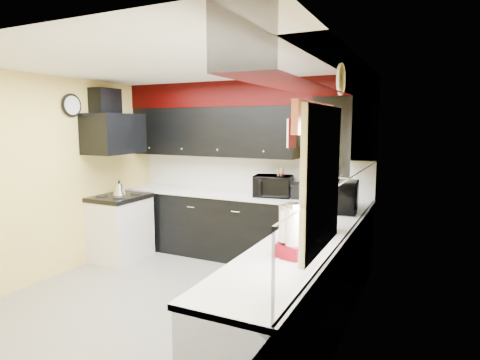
# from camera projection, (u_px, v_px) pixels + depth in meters

# --- Properties ---
(ground) EXTENTS (3.60, 3.60, 0.00)m
(ground) POSITION_uv_depth(u_px,v_px,m) (179.00, 298.00, 4.43)
(ground) COLOR gray
(ground) RESTS_ON ground
(wall_back) EXTENTS (3.60, 0.06, 2.50)m
(wall_back) POSITION_uv_depth(u_px,v_px,m) (248.00, 170.00, 5.87)
(wall_back) COLOR #E0C666
(wall_back) RESTS_ON ground
(wall_right) EXTENTS (0.06, 3.60, 2.50)m
(wall_right) POSITION_uv_depth(u_px,v_px,m) (349.00, 201.00, 3.49)
(wall_right) COLOR #E0C666
(wall_right) RESTS_ON ground
(wall_left) EXTENTS (0.06, 3.60, 2.50)m
(wall_left) POSITION_uv_depth(u_px,v_px,m) (58.00, 177.00, 5.04)
(wall_left) COLOR #E0C666
(wall_left) RESTS_ON ground
(ceiling) EXTENTS (3.60, 3.60, 0.06)m
(ceiling) POSITION_uv_depth(u_px,v_px,m) (174.00, 66.00, 4.09)
(ceiling) COLOR white
(ceiling) RESTS_ON wall_back
(cab_back) EXTENTS (3.60, 0.60, 0.90)m
(cab_back) POSITION_uv_depth(u_px,v_px,m) (239.00, 228.00, 5.71)
(cab_back) COLOR black
(cab_back) RESTS_ON ground
(cab_right) EXTENTS (0.60, 3.00, 0.90)m
(cab_right) POSITION_uv_depth(u_px,v_px,m) (303.00, 295.00, 3.46)
(cab_right) COLOR black
(cab_right) RESTS_ON ground
(counter_back) EXTENTS (3.62, 0.64, 0.04)m
(counter_back) POSITION_uv_depth(u_px,v_px,m) (239.00, 195.00, 5.64)
(counter_back) COLOR white
(counter_back) RESTS_ON cab_back
(counter_right) EXTENTS (0.64, 3.02, 0.04)m
(counter_right) POSITION_uv_depth(u_px,v_px,m) (305.00, 242.00, 3.39)
(counter_right) COLOR white
(counter_right) RESTS_ON cab_right
(splash_back) EXTENTS (3.60, 0.02, 0.50)m
(splash_back) POSITION_uv_depth(u_px,v_px,m) (247.00, 174.00, 5.87)
(splash_back) COLOR white
(splash_back) RESTS_ON counter_back
(splash_right) EXTENTS (0.02, 3.60, 0.50)m
(splash_right) POSITION_uv_depth(u_px,v_px,m) (347.00, 207.00, 3.50)
(splash_right) COLOR white
(splash_right) RESTS_ON counter_right
(upper_back) EXTENTS (2.60, 0.35, 0.70)m
(upper_back) POSITION_uv_depth(u_px,v_px,m) (212.00, 132.00, 5.85)
(upper_back) COLOR black
(upper_back) RESTS_ON wall_back
(upper_right) EXTENTS (0.35, 1.80, 0.70)m
(upper_right) POSITION_uv_depth(u_px,v_px,m) (350.00, 135.00, 4.29)
(upper_right) COLOR black
(upper_right) RESTS_ON wall_right
(soffit_back) EXTENTS (3.60, 0.36, 0.35)m
(soffit_back) POSITION_uv_depth(u_px,v_px,m) (242.00, 94.00, 5.56)
(soffit_back) COLOR black
(soffit_back) RESTS_ON wall_back
(soffit_right) EXTENTS (0.36, 3.24, 0.35)m
(soffit_right) POSITION_uv_depth(u_px,v_px,m) (327.00, 73.00, 3.25)
(soffit_right) COLOR black
(soffit_right) RESTS_ON wall_right
(stove) EXTENTS (0.60, 0.75, 0.86)m
(stove) POSITION_uv_depth(u_px,v_px,m) (121.00, 229.00, 5.69)
(stove) COLOR white
(stove) RESTS_ON ground
(cooktop) EXTENTS (0.62, 0.77, 0.06)m
(cooktop) POSITION_uv_depth(u_px,v_px,m) (119.00, 197.00, 5.63)
(cooktop) COLOR black
(cooktop) RESTS_ON stove
(hood) EXTENTS (0.50, 0.78, 0.55)m
(hood) POSITION_uv_depth(u_px,v_px,m) (114.00, 134.00, 5.52)
(hood) COLOR black
(hood) RESTS_ON wall_left
(hood_duct) EXTENTS (0.24, 0.40, 0.40)m
(hood_duct) POSITION_uv_depth(u_px,v_px,m) (105.00, 103.00, 5.52)
(hood_duct) COLOR black
(hood_duct) RESTS_ON wall_left
(window) EXTENTS (0.03, 0.86, 0.96)m
(window) POSITION_uv_depth(u_px,v_px,m) (322.00, 179.00, 2.65)
(window) COLOR white
(window) RESTS_ON wall_right
(valance) EXTENTS (0.04, 0.88, 0.20)m
(valance) POSITION_uv_depth(u_px,v_px,m) (315.00, 118.00, 2.62)
(valance) COLOR red
(valance) RESTS_ON wall_right
(pan_top) EXTENTS (0.03, 0.22, 0.40)m
(pan_top) POSITION_uv_depth(u_px,v_px,m) (297.00, 117.00, 5.19)
(pan_top) COLOR black
(pan_top) RESTS_ON upper_back
(pan_mid) EXTENTS (0.03, 0.28, 0.46)m
(pan_mid) POSITION_uv_depth(u_px,v_px,m) (294.00, 137.00, 5.11)
(pan_mid) COLOR black
(pan_mid) RESTS_ON upper_back
(pan_low) EXTENTS (0.03, 0.24, 0.42)m
(pan_low) POSITION_uv_depth(u_px,v_px,m) (300.00, 139.00, 5.34)
(pan_low) COLOR black
(pan_low) RESTS_ON upper_back
(cut_board) EXTENTS (0.03, 0.26, 0.35)m
(cut_board) POSITION_uv_depth(u_px,v_px,m) (291.00, 133.00, 4.99)
(cut_board) COLOR white
(cut_board) RESTS_ON upper_back
(baskets) EXTENTS (0.27, 0.27, 0.50)m
(baskets) POSITION_uv_depth(u_px,v_px,m) (318.00, 205.00, 3.66)
(baskets) COLOR brown
(baskets) RESTS_ON upper_right
(clock) EXTENTS (0.03, 0.30, 0.30)m
(clock) POSITION_uv_depth(u_px,v_px,m) (72.00, 105.00, 5.12)
(clock) COLOR black
(clock) RESTS_ON wall_left
(deco_plate) EXTENTS (0.03, 0.24, 0.24)m
(deco_plate) POSITION_uv_depth(u_px,v_px,m) (341.00, 79.00, 3.05)
(deco_plate) COLOR white
(deco_plate) RESTS_ON wall_right
(toaster_oven) EXTENTS (0.55, 0.48, 0.29)m
(toaster_oven) POSITION_uv_depth(u_px,v_px,m) (273.00, 186.00, 5.40)
(toaster_oven) COLOR black
(toaster_oven) RESTS_ON counter_back
(microwave) EXTENTS (0.47, 0.63, 0.33)m
(microwave) POSITION_uv_depth(u_px,v_px,m) (339.00, 196.00, 4.52)
(microwave) COLOR black
(microwave) RESTS_ON counter_right
(utensil_crock) EXTENTS (0.18, 0.18, 0.17)m
(utensil_crock) POSITION_uv_depth(u_px,v_px,m) (280.00, 192.00, 5.31)
(utensil_crock) COLOR silver
(utensil_crock) RESTS_ON counter_back
(knife_block) EXTENTS (0.11, 0.14, 0.21)m
(knife_block) POSITION_uv_depth(u_px,v_px,m) (296.00, 191.00, 5.23)
(knife_block) COLOR black
(knife_block) RESTS_ON counter_back
(kettle) EXTENTS (0.20, 0.20, 0.16)m
(kettle) POSITION_uv_depth(u_px,v_px,m) (119.00, 189.00, 5.65)
(kettle) COLOR silver
(kettle) RESTS_ON cooktop
(dispenser_a) EXTENTS (0.16, 0.16, 0.38)m
(dispenser_a) POSITION_uv_depth(u_px,v_px,m) (293.00, 233.00, 2.89)
(dispenser_a) COLOR #600806
(dispenser_a) RESTS_ON counter_right
(dispenser_b) EXTENTS (0.14, 0.14, 0.35)m
(dispenser_b) POSITION_uv_depth(u_px,v_px,m) (286.00, 233.00, 2.95)
(dispenser_b) COLOR maroon
(dispenser_b) RESTS_ON counter_right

